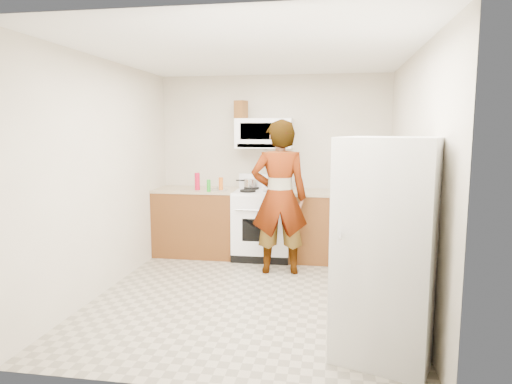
% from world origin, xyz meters
% --- Properties ---
extents(floor, '(3.60, 3.60, 0.00)m').
position_xyz_m(floor, '(0.00, 0.00, 0.00)').
color(floor, gray).
rests_on(floor, ground).
extents(back_wall, '(3.20, 0.02, 2.50)m').
position_xyz_m(back_wall, '(0.00, 1.79, 1.25)').
color(back_wall, beige).
rests_on(back_wall, floor).
extents(right_wall, '(0.02, 3.60, 2.50)m').
position_xyz_m(right_wall, '(1.59, 0.00, 1.25)').
color(right_wall, beige).
rests_on(right_wall, floor).
extents(cabinet_left, '(1.12, 0.62, 0.90)m').
position_xyz_m(cabinet_left, '(-1.04, 1.49, 0.45)').
color(cabinet_left, brown).
rests_on(cabinet_left, floor).
extents(counter_left, '(1.14, 0.64, 0.03)m').
position_xyz_m(counter_left, '(-1.04, 1.49, 0.92)').
color(counter_left, tan).
rests_on(counter_left, cabinet_left).
extents(cabinet_right, '(0.80, 0.62, 0.90)m').
position_xyz_m(cabinet_right, '(0.68, 1.49, 0.45)').
color(cabinet_right, brown).
rests_on(cabinet_right, floor).
extents(counter_right, '(0.82, 0.64, 0.03)m').
position_xyz_m(counter_right, '(0.68, 1.49, 0.92)').
color(counter_right, tan).
rests_on(counter_right, cabinet_right).
extents(gas_range, '(0.76, 0.65, 1.13)m').
position_xyz_m(gas_range, '(-0.10, 1.48, 0.49)').
color(gas_range, white).
rests_on(gas_range, floor).
extents(microwave, '(0.76, 0.38, 0.40)m').
position_xyz_m(microwave, '(-0.10, 1.61, 1.70)').
color(microwave, white).
rests_on(microwave, back_wall).
extents(person, '(0.74, 0.54, 1.87)m').
position_xyz_m(person, '(0.20, 0.86, 0.94)').
color(person, tan).
rests_on(person, floor).
extents(fridge, '(0.89, 0.89, 1.70)m').
position_xyz_m(fridge, '(1.25, -1.08, 0.85)').
color(fridge, silver).
rests_on(fridge, floor).
extents(kettle, '(0.18, 0.18, 0.17)m').
position_xyz_m(kettle, '(0.89, 1.62, 1.02)').
color(kettle, white).
rests_on(kettle, counter_right).
extents(jug, '(0.18, 0.18, 0.24)m').
position_xyz_m(jug, '(-0.42, 1.57, 2.02)').
color(jug, brown).
rests_on(jug, microwave).
extents(saucepan, '(0.25, 0.25, 0.11)m').
position_xyz_m(saucepan, '(-0.29, 1.66, 1.01)').
color(saucepan, silver).
rests_on(saucepan, gas_range).
extents(tray, '(0.27, 0.19, 0.05)m').
position_xyz_m(tray, '(0.04, 1.43, 0.96)').
color(tray, white).
rests_on(tray, gas_range).
extents(bottle_spray, '(0.08, 0.08, 0.23)m').
position_xyz_m(bottle_spray, '(-0.98, 1.36, 1.05)').
color(bottle_spray, '#B30D2D').
rests_on(bottle_spray, counter_left).
extents(bottle_hot_sauce, '(0.06, 0.06, 0.18)m').
position_xyz_m(bottle_hot_sauce, '(-0.66, 1.40, 1.02)').
color(bottle_hot_sauce, '#D45F17').
rests_on(bottle_hot_sauce, counter_left).
extents(bottle_green_cap, '(0.07, 0.07, 0.16)m').
position_xyz_m(bottle_green_cap, '(-0.78, 1.21, 1.02)').
color(bottle_green_cap, '#1A8F1A').
rests_on(bottle_green_cap, counter_left).
extents(pot_lid, '(0.35, 0.35, 0.01)m').
position_xyz_m(pot_lid, '(-0.70, 1.39, 0.94)').
color(pot_lid, silver).
rests_on(pot_lid, counter_left).
extents(broom, '(0.22, 0.22, 1.33)m').
position_xyz_m(broom, '(1.50, 0.71, 0.68)').
color(broom, white).
rests_on(broom, floor).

